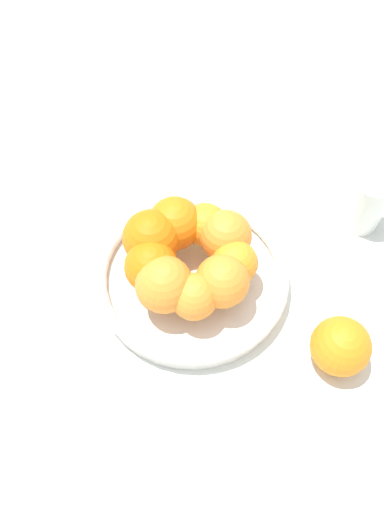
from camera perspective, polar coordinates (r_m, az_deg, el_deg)
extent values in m
plane|color=silver|center=(0.76, 0.00, -3.10)|extent=(4.00, 4.00, 0.00)
cylinder|color=silver|center=(0.76, 0.00, -2.73)|extent=(0.28, 0.28, 0.02)
torus|color=silver|center=(0.74, 0.00, -1.99)|extent=(0.29, 0.29, 0.02)
sphere|color=orange|center=(0.69, -4.68, -1.22)|extent=(0.08, 0.08, 0.08)
sphere|color=orange|center=(0.67, -3.21, -3.26)|extent=(0.08, 0.08, 0.08)
sphere|color=orange|center=(0.67, 0.23, -4.68)|extent=(0.07, 0.07, 0.07)
sphere|color=orange|center=(0.68, 3.48, -2.88)|extent=(0.08, 0.08, 0.08)
sphere|color=orange|center=(0.70, 4.90, -0.77)|extent=(0.07, 0.07, 0.07)
sphere|color=orange|center=(0.72, 3.86, 2.31)|extent=(0.08, 0.08, 0.08)
sphere|color=orange|center=(0.74, 1.53, 3.59)|extent=(0.07, 0.07, 0.07)
sphere|color=orange|center=(0.73, -1.83, 3.82)|extent=(0.08, 0.08, 0.08)
sphere|color=orange|center=(0.71, -4.66, 2.05)|extent=(0.08, 0.08, 0.08)
sphere|color=orange|center=(0.70, 16.61, -9.85)|extent=(0.08, 0.08, 0.08)
cylinder|color=silver|center=(0.84, 19.34, 5.70)|extent=(0.06, 0.06, 0.10)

